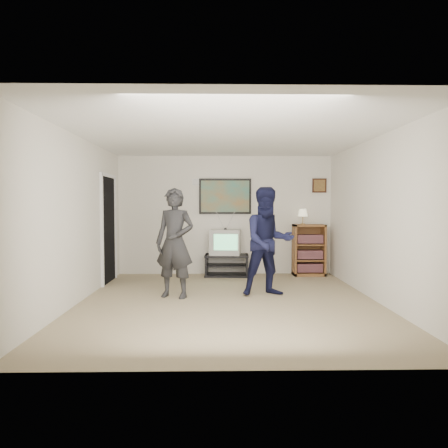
{
  "coord_description": "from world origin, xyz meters",
  "views": [
    {
      "loc": [
        -0.18,
        -5.96,
        1.47
      ],
      "look_at": [
        -0.06,
        0.7,
        1.15
      ],
      "focal_mm": 32.0,
      "sensor_mm": 36.0,
      "label": 1
    }
  ],
  "objects_px": {
    "crt_television": "(225,242)",
    "person_short": "(268,241)",
    "media_stand": "(227,265)",
    "person_tall": "(175,243)",
    "bookshelf": "(309,250)"
  },
  "relations": [
    {
      "from": "person_tall",
      "to": "person_short",
      "type": "distance_m",
      "value": 1.5
    },
    {
      "from": "bookshelf",
      "to": "person_short",
      "type": "bearing_deg",
      "value": -120.73
    },
    {
      "from": "person_tall",
      "to": "person_short",
      "type": "xyz_separation_m",
      "value": [
        1.5,
        0.11,
        0.01
      ]
    },
    {
      "from": "bookshelf",
      "to": "person_tall",
      "type": "relative_size",
      "value": 0.61
    },
    {
      "from": "bookshelf",
      "to": "media_stand",
      "type": "bearing_deg",
      "value": -178.33
    },
    {
      "from": "crt_television",
      "to": "person_tall",
      "type": "relative_size",
      "value": 0.35
    },
    {
      "from": "media_stand",
      "to": "bookshelf",
      "type": "xyz_separation_m",
      "value": [
        1.72,
        0.05,
        0.31
      ]
    },
    {
      "from": "media_stand",
      "to": "bookshelf",
      "type": "bearing_deg",
      "value": 4.17
    },
    {
      "from": "bookshelf",
      "to": "person_short",
      "type": "height_order",
      "value": "person_short"
    },
    {
      "from": "crt_television",
      "to": "person_short",
      "type": "bearing_deg",
      "value": -62.62
    },
    {
      "from": "media_stand",
      "to": "crt_television",
      "type": "xyz_separation_m",
      "value": [
        -0.03,
        0.0,
        0.48
      ]
    },
    {
      "from": "crt_television",
      "to": "person_tall",
      "type": "xyz_separation_m",
      "value": [
        -0.84,
        -1.89,
        0.16
      ]
    },
    {
      "from": "media_stand",
      "to": "crt_television",
      "type": "bearing_deg",
      "value": -177.5
    },
    {
      "from": "person_tall",
      "to": "crt_television",
      "type": "bearing_deg",
      "value": 83.96
    },
    {
      "from": "person_tall",
      "to": "person_short",
      "type": "bearing_deg",
      "value": 22.27
    }
  ]
}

